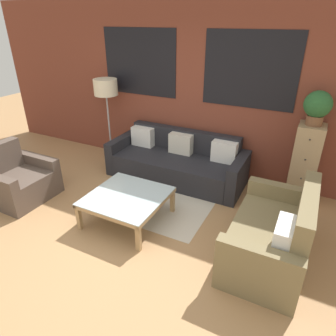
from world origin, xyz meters
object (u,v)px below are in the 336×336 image
Objects in this scene: coffee_table at (127,199)px; settee_vintage at (273,236)px; armchair_corner at (19,181)px; drawer_cabinet at (304,164)px; couch_dark at (177,162)px; potted_plant at (318,106)px; floor_lamp at (106,90)px.

settee_vintage is at bearing 3.78° from coffee_table.
armchair_corner reaches higher than coffee_table.
armchair_corner is at bearing -153.60° from drawer_cabinet.
armchair_corner reaches higher than couch_dark.
potted_plant is (2.01, 1.63, 1.10)m from coffee_table.
potted_plant is at bearing 84.49° from settee_vintage.
drawer_cabinet reaches higher than couch_dark.
drawer_cabinet is (3.42, 0.09, -0.74)m from floor_lamp.
couch_dark is at bearing -173.69° from potted_plant.
potted_plant is (-0.00, 0.00, 0.85)m from drawer_cabinet.
armchair_corner is 2.12m from floor_lamp.
floor_lamp is at bearing -178.44° from drawer_cabinet.
coffee_table is (-1.86, -0.12, 0.03)m from settee_vintage.
couch_dark is 1.95× the size of drawer_cabinet.
floor_lamp reaches higher than couch_dark.
couch_dark is at bearing -4.71° from floor_lamp.
floor_lamp reaches higher than armchair_corner.
potted_plant is at bearing 90.00° from drawer_cabinet.
settee_vintage reaches higher than couch_dark.
floor_lamp is 3.51m from drawer_cabinet.
coffee_table is at bearing -176.22° from settee_vintage.
coffee_table is (-0.07, -1.42, 0.06)m from couch_dark.
potted_plant is at bearing 1.56° from floor_lamp.
floor_lamp reaches higher than coffee_table.
floor_lamp reaches higher than settee_vintage.
drawer_cabinet is 2.53× the size of potted_plant.
drawer_cabinet is (0.15, 1.51, 0.28)m from settee_vintage.
armchair_corner is 0.57× the size of floor_lamp.
armchair_corner is 0.74× the size of drawer_cabinet.
armchair_corner is at bearing -101.86° from floor_lamp.
couch_dark is 2.50m from armchair_corner.
potted_plant is (0.15, 1.51, 1.13)m from settee_vintage.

